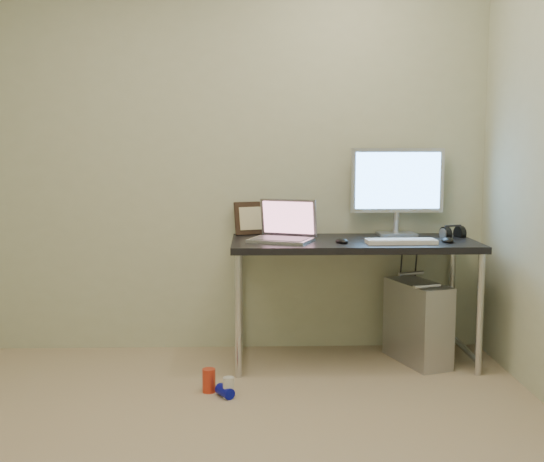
{
  "coord_description": "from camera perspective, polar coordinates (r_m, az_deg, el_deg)",
  "views": [
    {
      "loc": [
        0.27,
        -2.61,
        1.31
      ],
      "look_at": [
        0.37,
        1.08,
        0.85
      ],
      "focal_mm": 45.0,
      "sensor_mm": 36.0,
      "label": 1
    }
  ],
  "objects": [
    {
      "name": "mouse_right",
      "position": [
        4.13,
        14.48,
        -0.66
      ],
      "size": [
        0.07,
        0.11,
        0.04
      ],
      "primitive_type": "ellipsoid",
      "rotation": [
        0.0,
        0.0,
        -0.03
      ],
      "color": "black",
      "rests_on": "desk"
    },
    {
      "name": "mouse_left",
      "position": [
        4.0,
        5.87,
        -0.74
      ],
      "size": [
        0.1,
        0.12,
        0.04
      ],
      "primitive_type": "ellipsoid",
      "rotation": [
        0.0,
        0.0,
        0.32
      ],
      "color": "black",
      "rests_on": "desk"
    },
    {
      "name": "wall_back",
      "position": [
        4.37,
        -5.06,
        6.27
      ],
      "size": [
        3.5,
        0.02,
        2.5
      ],
      "primitive_type": "cube",
      "color": "beige",
      "rests_on": "ground"
    },
    {
      "name": "picture_frame",
      "position": [
        4.36,
        -1.48,
        1.09
      ],
      "size": [
        0.27,
        0.16,
        0.21
      ],
      "primitive_type": "cube",
      "rotation": [
        -0.21,
        0.0,
        0.34
      ],
      "color": "black",
      "rests_on": "desk"
    },
    {
      "name": "headphones",
      "position": [
        4.36,
        14.88,
        -0.18
      ],
      "size": [
        0.17,
        0.1,
        0.1
      ],
      "rotation": [
        0.0,
        0.0,
        0.35
      ],
      "color": "black",
      "rests_on": "desk"
    },
    {
      "name": "tower_computer",
      "position": [
        4.27,
        12.08,
        -7.48
      ],
      "size": [
        0.35,
        0.51,
        0.52
      ],
      "rotation": [
        0.0,
        0.0,
        0.34
      ],
      "color": "#A6A6AB",
      "rests_on": "ground"
    },
    {
      "name": "laptop",
      "position": [
        4.07,
        1.01,
        -0.01
      ],
      "size": [
        0.43,
        0.4,
        0.24
      ],
      "rotation": [
        0.0,
        0.0,
        -0.37
      ],
      "color": "silver",
      "rests_on": "desk"
    },
    {
      "name": "can_red",
      "position": [
        3.75,
        -5.3,
        -12.35
      ],
      "size": [
        0.09,
        0.09,
        0.13
      ],
      "primitive_type": "cylinder",
      "rotation": [
        0.0,
        0.0,
        -0.46
      ],
      "color": "red",
      "rests_on": "ground"
    },
    {
      "name": "can_white",
      "position": [
        3.66,
        -3.65,
        -12.94
      ],
      "size": [
        0.08,
        0.08,
        0.11
      ],
      "primitive_type": "cylinder",
      "rotation": [
        0.0,
        0.0,
        -0.39
      ],
      "color": "silver",
      "rests_on": "ground"
    },
    {
      "name": "can_blue",
      "position": [
        3.68,
        -3.96,
        -13.24
      ],
      "size": [
        0.11,
        0.13,
        0.06
      ],
      "primitive_type": "cylinder",
      "rotation": [
        1.57,
        0.0,
        0.55
      ],
      "color": "#0A0FA2",
      "rests_on": "ground"
    },
    {
      "name": "cable_a",
      "position": [
        4.51,
        10.62,
        -4.69
      ],
      "size": [
        0.01,
        0.16,
        0.69
      ],
      "primitive_type": "cylinder",
      "rotation": [
        0.21,
        0.0,
        0.0
      ],
      "color": "black",
      "rests_on": "ground"
    },
    {
      "name": "webcam",
      "position": [
        4.36,
        1.6,
        0.94
      ],
      "size": [
        0.05,
        0.04,
        0.13
      ],
      "rotation": [
        0.0,
        0.0,
        -0.12
      ],
      "color": "silver",
      "rests_on": "desk"
    },
    {
      "name": "keyboard",
      "position": [
        4.02,
        10.75,
        -0.86
      ],
      "size": [
        0.41,
        0.14,
        0.02
      ],
      "primitive_type": "cube",
      "rotation": [
        0.0,
        0.0,
        0.03
      ],
      "color": "white",
      "rests_on": "desk"
    },
    {
      "name": "monitor",
      "position": [
        4.37,
        10.45,
        3.85
      ],
      "size": [
        0.59,
        0.18,
        0.55
      ],
      "rotation": [
        0.0,
        0.0,
        0.03
      ],
      "color": "silver",
      "rests_on": "desk"
    },
    {
      "name": "cable_b",
      "position": [
        4.51,
        11.79,
        -4.96
      ],
      "size": [
        0.02,
        0.11,
        0.71
      ],
      "primitive_type": "cylinder",
      "rotation": [
        0.14,
        0.0,
        0.09
      ],
      "color": "black",
      "rests_on": "ground"
    },
    {
      "name": "desk",
      "position": [
        4.14,
        6.81,
        -1.94
      ],
      "size": [
        1.46,
        0.64,
        0.75
      ],
      "color": "black",
      "rests_on": "ground"
    }
  ]
}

